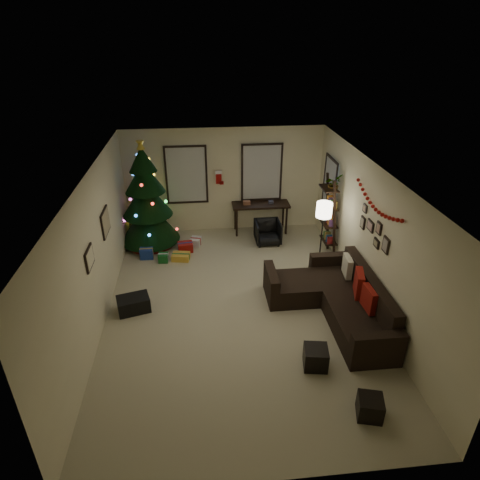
{
  "coord_description": "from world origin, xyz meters",
  "views": [
    {
      "loc": [
        -0.64,
        -6.49,
        4.89
      ],
      "look_at": [
        0.1,
        0.6,
        1.15
      ],
      "focal_mm": 30.86,
      "sensor_mm": 36.0,
      "label": 1
    }
  ],
  "objects_px": {
    "bookshelf": "(330,218)",
    "desk_chair": "(268,232)",
    "sofa": "(337,299)",
    "desk": "(261,207)",
    "christmas_tree": "(147,202)"
  },
  "relations": [
    {
      "from": "sofa",
      "to": "desk",
      "type": "xyz_separation_m",
      "value": [
        -0.93,
        3.57,
        0.42
      ]
    },
    {
      "from": "christmas_tree",
      "to": "desk_chair",
      "type": "relative_size",
      "value": 4.58
    },
    {
      "from": "sofa",
      "to": "bookshelf",
      "type": "bearing_deg",
      "value": 78.19
    },
    {
      "from": "sofa",
      "to": "desk",
      "type": "height_order",
      "value": "sofa"
    },
    {
      "from": "desk",
      "to": "christmas_tree",
      "type": "bearing_deg",
      "value": -171.99
    },
    {
      "from": "bookshelf",
      "to": "christmas_tree",
      "type": "bearing_deg",
      "value": 166.85
    },
    {
      "from": "sofa",
      "to": "desk_chair",
      "type": "distance_m",
      "value": 3.04
    },
    {
      "from": "sofa",
      "to": "desk",
      "type": "bearing_deg",
      "value": 104.6
    },
    {
      "from": "sofa",
      "to": "bookshelf",
      "type": "relative_size",
      "value": 1.4
    },
    {
      "from": "christmas_tree",
      "to": "sofa",
      "type": "bearing_deg",
      "value": -40.24
    },
    {
      "from": "desk",
      "to": "bookshelf",
      "type": "relative_size",
      "value": 0.75
    },
    {
      "from": "desk_chair",
      "to": "bookshelf",
      "type": "xyz_separation_m",
      "value": [
        1.3,
        -0.73,
        0.65
      ]
    },
    {
      "from": "bookshelf",
      "to": "desk_chair",
      "type": "bearing_deg",
      "value": 150.66
    },
    {
      "from": "sofa",
      "to": "bookshelf",
      "type": "xyz_separation_m",
      "value": [
        0.46,
        2.19,
        0.66
      ]
    },
    {
      "from": "sofa",
      "to": "bookshelf",
      "type": "distance_m",
      "value": 2.33
    }
  ]
}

